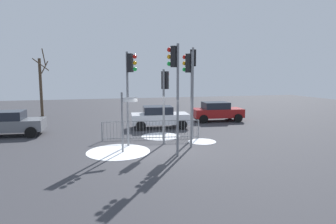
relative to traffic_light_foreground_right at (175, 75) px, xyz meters
name	(u,v)px	position (x,y,z in m)	size (l,w,h in m)	color
ground_plane	(161,150)	(-0.38, 1.04, -3.59)	(60.00, 60.00, 0.00)	#38383D
traffic_light_foreground_right	(175,75)	(0.00, 0.00, 0.00)	(0.47, 0.46, 4.92)	slate
traffic_light_rear_right	(193,73)	(1.86, 2.96, 0.08)	(0.38, 0.54, 5.04)	slate
traffic_light_foreground_left	(189,78)	(1.11, 1.35, -0.16)	(0.46, 0.47, 4.69)	slate
traffic_light_mid_right	(130,78)	(-1.67, 2.23, -0.15)	(0.52, 0.41, 4.71)	slate
traffic_light_mid_left	(165,90)	(0.13, 2.32, -0.77)	(0.45, 0.48, 3.86)	slate
direction_sign_post	(124,119)	(-2.13, 1.16, -2.02)	(0.78, 0.17, 2.80)	slate
pedestrian_guard_railing	(151,130)	(-0.40, 3.36, -3.04)	(5.37, 0.73, 1.07)	slate
car_grey_mid	(9,123)	(-8.29, 6.43, -2.83)	(3.89, 2.10, 1.47)	slate
car_white_far	(159,117)	(0.83, 6.74, -2.83)	(3.95, 2.23, 1.47)	silver
car_red_trailing	(217,111)	(5.75, 8.41, -2.83)	(3.92, 2.18, 1.47)	maroon
bare_tree_left	(41,85)	(-7.68, 14.43, -0.94)	(1.22, 1.51, 5.70)	#473828
snow_patch_kerb	(118,152)	(-2.39, 1.25, -3.59)	(2.97, 2.97, 0.01)	white
snow_patch_island	(161,136)	(0.28, 4.05, -3.59)	(2.22, 2.22, 0.01)	white
snow_patch_verge	(202,142)	(2.16, 2.21, -3.59)	(1.50, 1.50, 0.01)	white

